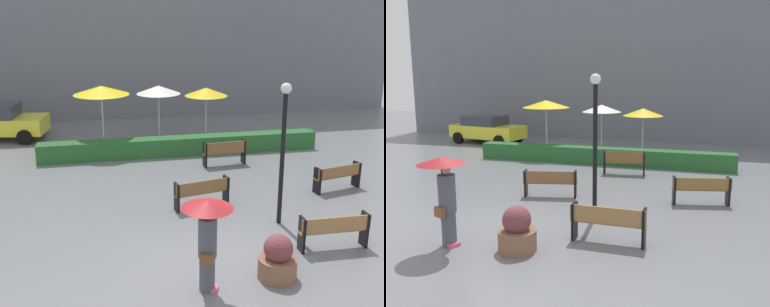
% 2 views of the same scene
% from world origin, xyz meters
% --- Properties ---
extents(ground_plane, '(60.00, 60.00, 0.00)m').
position_xyz_m(ground_plane, '(0.00, 0.00, 0.00)').
color(ground_plane, slate).
extents(bench_near_right, '(1.74, 0.37, 0.87)m').
position_xyz_m(bench_near_right, '(2.89, -0.05, 0.52)').
color(bench_near_right, '#9E7242').
rests_on(bench_near_right, ground).
extents(bench_far_right, '(1.71, 0.68, 0.83)m').
position_xyz_m(bench_far_right, '(4.90, 3.56, 0.50)').
color(bench_far_right, olive).
rests_on(bench_far_right, ground).
extents(bench_back_row, '(1.66, 0.51, 0.92)m').
position_xyz_m(bench_back_row, '(2.05, 6.72, 0.54)').
color(bench_back_row, brown).
rests_on(bench_back_row, ground).
extents(bench_mid_center, '(1.71, 0.65, 0.84)m').
position_xyz_m(bench_mid_center, '(0.37, 3.07, 0.51)').
color(bench_mid_center, brown).
rests_on(bench_mid_center, ground).
extents(pedestrian_with_umbrella, '(1.04, 1.04, 2.03)m').
position_xyz_m(pedestrian_with_umbrella, '(-0.51, -1.18, 1.35)').
color(pedestrian_with_umbrella, '#4C515B').
rests_on(pedestrian_with_umbrella, ground).
extents(planter_pot, '(0.84, 0.84, 1.01)m').
position_xyz_m(planter_pot, '(1.09, -0.98, 0.43)').
color(planter_pot, brown).
rests_on(planter_pot, ground).
extents(lamp_post, '(0.28, 0.28, 3.80)m').
position_xyz_m(lamp_post, '(2.16, 1.62, 2.34)').
color(lamp_post, black).
rests_on(lamp_post, ground).
extents(patio_umbrella_yellow, '(2.23, 2.23, 2.64)m').
position_xyz_m(patio_umbrella_yellow, '(-2.25, 9.69, 2.46)').
color(patio_umbrella_yellow, silver).
rests_on(patio_umbrella_yellow, ground).
extents(patio_umbrella_white, '(1.90, 1.90, 2.40)m').
position_xyz_m(patio_umbrella_white, '(0.19, 10.81, 2.22)').
color(patio_umbrella_white, silver).
rests_on(patio_umbrella_white, ground).
extents(patio_umbrella_yellow_far, '(1.87, 1.87, 2.29)m').
position_xyz_m(patio_umbrella_yellow_far, '(2.23, 10.52, 2.11)').
color(patio_umbrella_yellow_far, silver).
rests_on(patio_umbrella_yellow_far, ground).
extents(hedge_strip, '(11.04, 0.70, 0.71)m').
position_xyz_m(hedge_strip, '(0.75, 8.40, 0.36)').
color(hedge_strip, '#28602D').
rests_on(hedge_strip, ground).
extents(building_facade, '(28.00, 1.20, 9.61)m').
position_xyz_m(building_facade, '(0.00, 16.00, 4.80)').
color(building_facade, slate).
rests_on(building_facade, ground).
extents(parked_car, '(4.44, 2.54, 1.57)m').
position_xyz_m(parked_car, '(-6.85, 12.30, 0.82)').
color(parked_car, yellow).
rests_on(parked_car, ground).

